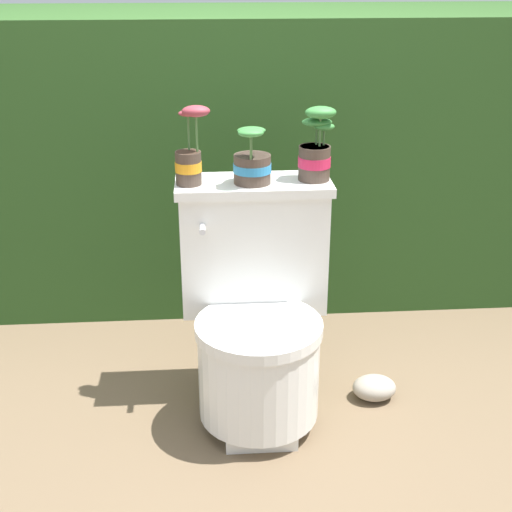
{
  "coord_description": "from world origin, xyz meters",
  "views": [
    {
      "loc": [
        -0.09,
        -2.0,
        1.44
      ],
      "look_at": [
        0.06,
        0.07,
        0.56
      ],
      "focal_mm": 50.0,
      "sensor_mm": 36.0,
      "label": 1
    }
  ],
  "objects_px": {
    "toilet": "(256,314)",
    "potted_plant_left": "(189,156)",
    "garden_stone": "(374,388)",
    "potted_plant_middle": "(316,151)",
    "potted_plant_midleft": "(252,164)"
  },
  "relations": [
    {
      "from": "toilet",
      "to": "potted_plant_middle",
      "type": "xyz_separation_m",
      "value": [
        0.2,
        0.13,
        0.51
      ]
    },
    {
      "from": "potted_plant_left",
      "to": "potted_plant_midleft",
      "type": "height_order",
      "value": "potted_plant_left"
    },
    {
      "from": "potted_plant_left",
      "to": "garden_stone",
      "type": "distance_m",
      "value": 1.03
    },
    {
      "from": "toilet",
      "to": "potted_plant_midleft",
      "type": "bearing_deg",
      "value": 93.02
    },
    {
      "from": "garden_stone",
      "to": "potted_plant_midleft",
      "type": "bearing_deg",
      "value": 168.21
    },
    {
      "from": "garden_stone",
      "to": "potted_plant_left",
      "type": "bearing_deg",
      "value": 171.29
    },
    {
      "from": "toilet",
      "to": "potted_plant_left",
      "type": "xyz_separation_m",
      "value": [
        -0.2,
        0.11,
        0.5
      ]
    },
    {
      "from": "potted_plant_midleft",
      "to": "garden_stone",
      "type": "height_order",
      "value": "potted_plant_midleft"
    },
    {
      "from": "toilet",
      "to": "garden_stone",
      "type": "distance_m",
      "value": 0.52
    },
    {
      "from": "toilet",
      "to": "garden_stone",
      "type": "height_order",
      "value": "toilet"
    },
    {
      "from": "potted_plant_midleft",
      "to": "garden_stone",
      "type": "bearing_deg",
      "value": -11.79
    },
    {
      "from": "toilet",
      "to": "potted_plant_midleft",
      "type": "distance_m",
      "value": 0.49
    },
    {
      "from": "toilet",
      "to": "potted_plant_left",
      "type": "relative_size",
      "value": 3.09
    },
    {
      "from": "potted_plant_middle",
      "to": "garden_stone",
      "type": "height_order",
      "value": "potted_plant_middle"
    },
    {
      "from": "potted_plant_midleft",
      "to": "potted_plant_middle",
      "type": "relative_size",
      "value": 0.79
    }
  ]
}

